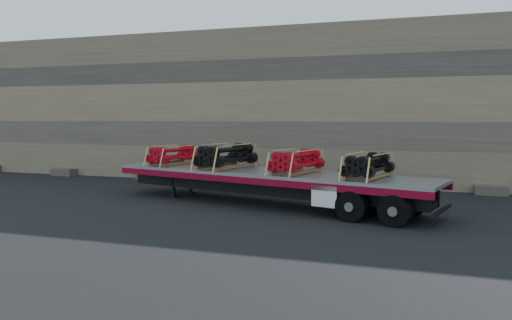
% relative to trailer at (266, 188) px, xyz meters
% --- Properties ---
extents(ground, '(120.00, 120.00, 0.00)m').
position_rel_trailer_xyz_m(ground, '(0.61, 0.20, -0.58)').
color(ground, black).
rests_on(ground, ground).
extents(rock_wall, '(44.00, 3.00, 7.00)m').
position_rel_trailer_xyz_m(rock_wall, '(0.61, 6.70, 2.92)').
color(rock_wall, '#7A6B54').
rests_on(rock_wall, ground).
extents(trailer, '(11.88, 5.11, 1.17)m').
position_rel_trailer_xyz_m(trailer, '(0.00, 0.00, 0.00)').
color(trailer, '#9B9DA2').
rests_on(trailer, ground).
extents(bundle_front, '(1.45, 2.16, 0.70)m').
position_rel_trailer_xyz_m(bundle_front, '(-4.07, 1.06, 0.93)').
color(bundle_front, '#AA0916').
rests_on(bundle_front, trailer).
extents(bundle_midfront, '(1.72, 2.56, 0.83)m').
position_rel_trailer_xyz_m(bundle_midfront, '(-1.62, 0.42, 1.00)').
color(bundle_midfront, black).
rests_on(bundle_midfront, trailer).
extents(bundle_midrear, '(1.53, 2.28, 0.74)m').
position_rel_trailer_xyz_m(bundle_midrear, '(1.14, -0.30, 0.95)').
color(bundle_midrear, '#AA0916').
rests_on(bundle_midrear, trailer).
extents(bundle_rear, '(1.48, 2.20, 0.71)m').
position_rel_trailer_xyz_m(bundle_rear, '(3.50, -0.91, 0.94)').
color(bundle_rear, black).
rests_on(bundle_rear, trailer).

